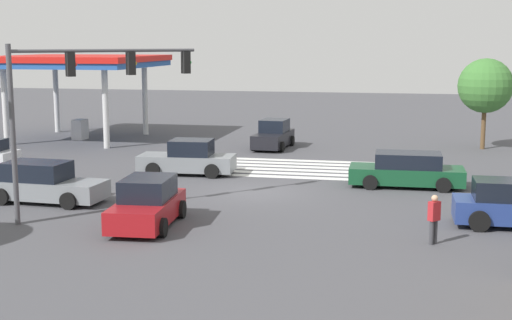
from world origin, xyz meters
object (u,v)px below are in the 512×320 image
car_3 (407,170)px  pedestrian (434,217)px  car_0 (44,184)px  tree_corner_b (486,86)px  traffic_signal_mast (82,88)px  car_1 (273,135)px  car_6 (147,204)px  car_4 (188,159)px

car_3 → pedestrian: bearing=94.3°
car_0 → tree_corner_b: 26.10m
traffic_signal_mast → tree_corner_b: (-15.78, -19.95, -0.91)m
car_1 → car_6: size_ratio=1.02×
car_3 → traffic_signal_mast: bearing=32.9°
pedestrian → car_3: bearing=-41.8°
traffic_signal_mast → car_4: (-1.19, -8.59, -3.88)m
car_4 → car_6: bearing=95.5°
car_3 → tree_corner_b: size_ratio=0.93×
traffic_signal_mast → tree_corner_b: traffic_signal_mast is taller
car_1 → pedestrian: size_ratio=2.78×
pedestrian → car_6: bearing=41.1°
car_3 → car_4: bearing=-6.2°
traffic_signal_mast → car_4: 9.50m
car_0 → car_4: (-3.76, -6.94, -0.00)m
car_4 → car_6: 9.73m
car_0 → pedestrian: (-14.80, 2.98, 0.13)m
car_1 → pedestrian: (-8.60, 19.15, 0.12)m
car_0 → pedestrian: 15.10m
car_3 → car_4: car_4 is taller
car_3 → car_0: bearing=22.3°
car_0 → car_4: size_ratio=1.02×
car_6 → car_4: bearing=-174.9°
traffic_signal_mast → tree_corner_b: 25.46m
car_6 → tree_corner_b: bearing=144.1°
car_0 → car_1: size_ratio=1.09×
traffic_signal_mast → car_4: bearing=37.1°
traffic_signal_mast → car_1: traffic_signal_mast is taller
tree_corner_b → traffic_signal_mast: bearing=51.7°
car_6 → car_0: bearing=-120.7°
car_1 → pedestrian: car_1 is taller
car_0 → car_1: bearing=72.0°
traffic_signal_mast → tree_corner_b: bearing=6.7°
car_3 → car_6: (8.68, 8.68, 0.04)m
car_4 → tree_corner_b: (-14.60, -11.36, 2.97)m
traffic_signal_mast → pedestrian: traffic_signal_mast is taller
car_0 → car_6: (-5.29, 2.67, 0.02)m
car_1 → tree_corner_b: 12.69m
traffic_signal_mast → car_0: (2.58, -1.65, -3.88)m
traffic_signal_mast → pedestrian: (-12.22, 1.33, -3.75)m
car_3 → car_6: car_6 is taller
car_4 → pedestrian: 14.84m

